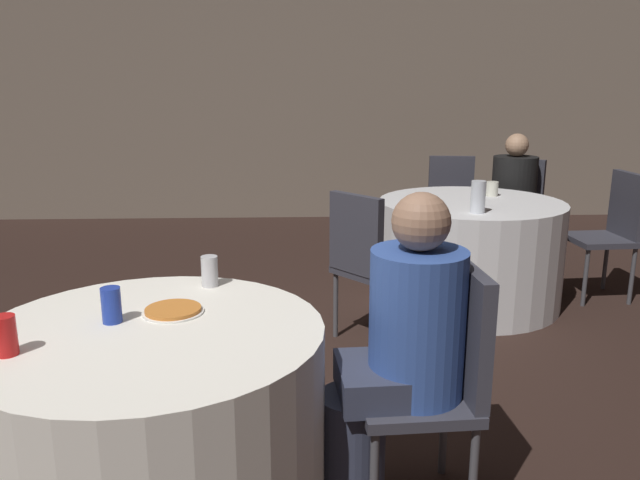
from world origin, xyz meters
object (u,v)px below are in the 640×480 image
object	(u,v)px
person_blue_shirt	(396,357)
table_near	(157,428)
table_far	(469,252)
chair_far_north	(451,200)
soda_can_red	(5,335)
soda_can_silver	(210,271)
bottle_far	(478,197)
chair_far_southwest	(366,255)
chair_far_northeast	(516,204)
chair_near_east	(441,368)
chair_far_east	(614,224)
soda_can_blue	(111,305)
person_black_shirt	(510,203)
pizza_plate_near	(173,310)

from	to	relation	value
person_blue_shirt	table_near	bearing A→B (deg)	90.00
table_far	chair_far_north	bearing A→B (deg)	83.18
table_near	chair_far_north	distance (m)	3.72
chair_far_north	soda_can_red	world-z (taller)	chair_far_north
soda_can_silver	bottle_far	xyz separation A→B (m)	(1.47, 1.38, 0.04)
chair_far_southwest	chair_far_northeast	bearing A→B (deg)	96.91
chair_far_northeast	bottle_far	xyz separation A→B (m)	(-0.69, -1.24, 0.29)
chair_near_east	person_blue_shirt	distance (m)	0.17
chair_near_east	soda_can_red	size ratio (longest dim) A/B	7.39
chair_far_east	soda_can_red	size ratio (longest dim) A/B	7.39
chair_far_north	chair_far_southwest	distance (m)	1.94
person_blue_shirt	soda_can_blue	xyz separation A→B (m)	(-0.96, 0.02, 0.20)
table_near	chair_far_north	size ratio (longest dim) A/B	1.27
table_far	person_blue_shirt	bearing A→B (deg)	-111.64
soda_can_blue	soda_can_red	distance (m)	0.35
chair_far_north	soda_can_blue	size ratio (longest dim) A/B	7.39
person_blue_shirt	bottle_far	xyz separation A→B (m)	(0.78, 1.77, 0.24)
chair_far_east	chair_near_east	bearing A→B (deg)	138.44
chair_far_north	soda_can_red	distance (m)	4.08
table_near	chair_far_northeast	bearing A→B (deg)	53.07
soda_can_silver	soda_can_blue	bearing A→B (deg)	-126.39
table_near	chair_far_east	bearing A→B (deg)	39.86
person_black_shirt	person_blue_shirt	bearing A→B (deg)	100.45
chair_far_southwest	soda_can_silver	distance (m)	1.35
table_far	soda_can_silver	xyz separation A→B (m)	(-1.54, -1.77, 0.42)
chair_far_southwest	bottle_far	size ratio (longest dim) A/B	4.50
chair_far_north	chair_far_east	distance (m)	1.34
soda_can_red	chair_far_north	bearing A→B (deg)	57.53
chair_far_southwest	soda_can_silver	bearing A→B (deg)	-74.39
chair_far_southwest	pizza_plate_near	bearing A→B (deg)	-71.18
chair_far_east	person_black_shirt	world-z (taller)	person_black_shirt
chair_far_north	soda_can_blue	world-z (taller)	chair_far_north
soda_can_blue	soda_can_red	xyz separation A→B (m)	(-0.24, -0.25, 0.00)
chair_far_southwest	chair_far_northeast	world-z (taller)	same
table_far	chair_far_north	distance (m)	1.06
table_near	soda_can_red	size ratio (longest dim) A/B	9.42
table_near	soda_can_blue	xyz separation A→B (m)	(-0.14, 0.07, 0.42)
chair_far_southwest	chair_far_east	xyz separation A→B (m)	(1.84, 0.74, 0.00)
table_far	chair_far_northeast	distance (m)	1.06
chair_far_southwest	soda_can_blue	world-z (taller)	chair_far_southwest
chair_far_north	chair_far_southwest	bearing A→B (deg)	68.49
person_blue_shirt	soda_can_silver	world-z (taller)	person_blue_shirt
person_black_shirt	pizza_plate_near	xyz separation A→B (m)	(-2.15, -2.78, 0.16)
table_far	soda_can_red	distance (m)	3.19
chair_far_southwest	table_far	bearing A→B (deg)	90.00
person_blue_shirt	soda_can_red	world-z (taller)	person_blue_shirt
table_far	person_blue_shirt	distance (m)	2.34
soda_can_silver	soda_can_red	size ratio (longest dim) A/B	1.00
chair_near_east	soda_can_silver	world-z (taller)	chair_near_east
soda_can_blue	chair_far_east	bearing A→B (deg)	37.66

